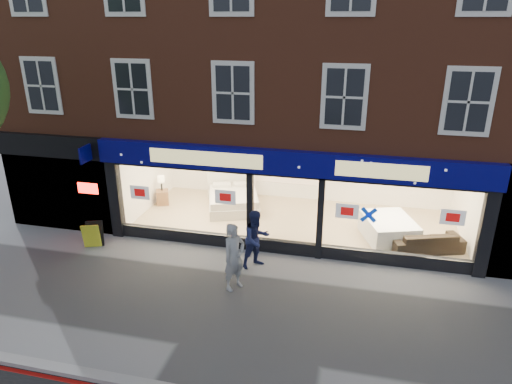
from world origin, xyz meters
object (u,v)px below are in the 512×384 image
(display_bed, at_px, (233,199))
(sofa, at_px, (426,241))
(pedestrian_grey, at_px, (234,257))
(pedestrian_blue, at_px, (256,239))
(mattress_stack, at_px, (388,229))
(a_board, at_px, (93,235))

(display_bed, height_order, sofa, display_bed)
(display_bed, relative_size, pedestrian_grey, 1.45)
(display_bed, bearing_deg, sofa, -34.88)
(sofa, bearing_deg, display_bed, -35.28)
(display_bed, height_order, pedestrian_grey, pedestrian_grey)
(sofa, xyz_separation_m, pedestrian_blue, (-4.83, -1.92, 0.45))
(mattress_stack, relative_size, sofa, 1.00)
(sofa, relative_size, pedestrian_grey, 1.17)
(a_board, bearing_deg, pedestrian_grey, -34.20)
(display_bed, distance_m, pedestrian_grey, 5.24)
(sofa, bearing_deg, mattress_stack, -44.49)
(pedestrian_grey, bearing_deg, a_board, 109.74)
(sofa, xyz_separation_m, a_board, (-10.04, -1.94, -0.00))
(pedestrian_grey, xyz_separation_m, pedestrian_blue, (0.30, 1.23, -0.06))
(display_bed, distance_m, pedestrian_blue, 4.19)
(a_board, height_order, pedestrian_grey, pedestrian_grey)
(display_bed, relative_size, pedestrian_blue, 1.55)
(display_bed, height_order, a_board, display_bed)
(a_board, bearing_deg, sofa, -9.43)
(pedestrian_blue, bearing_deg, sofa, -23.55)
(a_board, relative_size, pedestrian_blue, 0.48)
(display_bed, relative_size, mattress_stack, 1.24)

